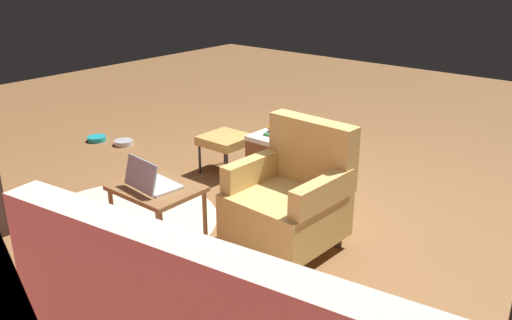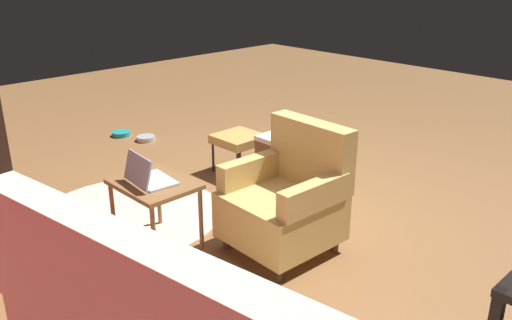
{
  "view_description": "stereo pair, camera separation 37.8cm",
  "coord_description": "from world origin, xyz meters",
  "px_view_note": "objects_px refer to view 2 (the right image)",
  "views": [
    {
      "loc": [
        -2.37,
        3.19,
        1.9
      ],
      "look_at": [
        -0.11,
        0.46,
        0.55
      ],
      "focal_mm": 37.7,
      "sensor_mm": 36.0,
      "label": 1
    },
    {
      "loc": [
        -2.65,
        2.93,
        1.9
      ],
      "look_at": [
        -0.11,
        0.46,
        0.55
      ],
      "focal_mm": 37.7,
      "sensor_mm": 36.0,
      "label": 2
    }
  ],
  "objects_px": {
    "laptop_desk": "(155,190)",
    "yellow_mug": "(294,124)",
    "armchair": "(287,200)",
    "ottoman": "(239,140)",
    "wicker_hamper": "(291,162)",
    "laptop": "(148,177)",
    "book_stack_hamper": "(292,132)",
    "pet_bowl_teal": "(121,134)",
    "tv_remote": "(289,130)",
    "pet_bowl_steel": "(146,138)"
  },
  "relations": [
    {
      "from": "tv_remote",
      "to": "pet_bowl_teal",
      "type": "xyz_separation_m",
      "value": [
        2.21,
        0.37,
        -0.47
      ]
    },
    {
      "from": "ottoman",
      "to": "book_stack_hamper",
      "type": "bearing_deg",
      "value": -174.33
    },
    {
      "from": "wicker_hamper",
      "to": "pet_bowl_teal",
      "type": "xyz_separation_m",
      "value": [
        2.31,
        0.29,
        -0.22
      ]
    },
    {
      "from": "yellow_mug",
      "to": "tv_remote",
      "type": "relative_size",
      "value": 0.62
    },
    {
      "from": "armchair",
      "to": "wicker_hamper",
      "type": "distance_m",
      "value": 1.02
    },
    {
      "from": "yellow_mug",
      "to": "ottoman",
      "type": "bearing_deg",
      "value": 6.13
    },
    {
      "from": "laptop",
      "to": "ottoman",
      "type": "relative_size",
      "value": 0.86
    },
    {
      "from": "tv_remote",
      "to": "pet_bowl_steel",
      "type": "xyz_separation_m",
      "value": [
        1.87,
        0.27,
        -0.47
      ]
    },
    {
      "from": "laptop_desk",
      "to": "pet_bowl_teal",
      "type": "relative_size",
      "value": 2.8
    },
    {
      "from": "armchair",
      "to": "book_stack_hamper",
      "type": "xyz_separation_m",
      "value": [
        0.66,
        -0.77,
        0.15
      ]
    },
    {
      "from": "wicker_hamper",
      "to": "tv_remote",
      "type": "xyz_separation_m",
      "value": [
        0.1,
        -0.08,
        0.25
      ]
    },
    {
      "from": "pet_bowl_steel",
      "to": "pet_bowl_teal",
      "type": "distance_m",
      "value": 0.35
    },
    {
      "from": "laptop",
      "to": "yellow_mug",
      "type": "xyz_separation_m",
      "value": [
        -0.0,
        -1.44,
        0.06
      ]
    },
    {
      "from": "yellow_mug",
      "to": "pet_bowl_steel",
      "type": "distance_m",
      "value": 2.07
    },
    {
      "from": "laptop_desk",
      "to": "ottoman",
      "type": "distance_m",
      "value": 1.47
    },
    {
      "from": "laptop",
      "to": "pet_bowl_steel",
      "type": "relative_size",
      "value": 1.72
    },
    {
      "from": "book_stack_hamper",
      "to": "yellow_mug",
      "type": "relative_size",
      "value": 2.68
    },
    {
      "from": "pet_bowl_steel",
      "to": "tv_remote",
      "type": "bearing_deg",
      "value": -171.92
    },
    {
      "from": "tv_remote",
      "to": "pet_bowl_teal",
      "type": "height_order",
      "value": "tv_remote"
    },
    {
      "from": "wicker_hamper",
      "to": "pet_bowl_steel",
      "type": "height_order",
      "value": "wicker_hamper"
    },
    {
      "from": "armchair",
      "to": "pet_bowl_teal",
      "type": "bearing_deg",
      "value": -9.14
    },
    {
      "from": "book_stack_hamper",
      "to": "pet_bowl_steel",
      "type": "relative_size",
      "value": 1.34
    },
    {
      "from": "pet_bowl_steel",
      "to": "pet_bowl_teal",
      "type": "bearing_deg",
      "value": 17.73
    },
    {
      "from": "pet_bowl_steel",
      "to": "yellow_mug",
      "type": "bearing_deg",
      "value": -174.46
    },
    {
      "from": "laptop",
      "to": "pet_bowl_teal",
      "type": "bearing_deg",
      "value": -26.16
    },
    {
      "from": "armchair",
      "to": "laptop_desk",
      "type": "height_order",
      "value": "armchair"
    },
    {
      "from": "laptop",
      "to": "book_stack_hamper",
      "type": "bearing_deg",
      "value": -89.57
    },
    {
      "from": "book_stack_hamper",
      "to": "tv_remote",
      "type": "bearing_deg",
      "value": -37.92
    },
    {
      "from": "wicker_hamper",
      "to": "ottoman",
      "type": "distance_m",
      "value": 0.61
    },
    {
      "from": "laptop_desk",
      "to": "ottoman",
      "type": "bearing_deg",
      "value": -65.19
    },
    {
      "from": "ottoman",
      "to": "pet_bowl_teal",
      "type": "relative_size",
      "value": 2.0
    },
    {
      "from": "armchair",
      "to": "laptop_desk",
      "type": "xyz_separation_m",
      "value": [
        0.65,
        0.62,
        0.06
      ]
    },
    {
      "from": "laptop",
      "to": "pet_bowl_steel",
      "type": "distance_m",
      "value": 2.4
    },
    {
      "from": "ottoman",
      "to": "wicker_hamper",
      "type": "bearing_deg",
      "value": -174.39
    },
    {
      "from": "laptop",
      "to": "ottoman",
      "type": "xyz_separation_m",
      "value": [
        0.61,
        -1.37,
        -0.22
      ]
    },
    {
      "from": "pet_bowl_steel",
      "to": "laptop",
      "type": "bearing_deg",
      "value": 147.88
    },
    {
      "from": "laptop",
      "to": "pet_bowl_steel",
      "type": "bearing_deg",
      "value": -32.12
    },
    {
      "from": "laptop_desk",
      "to": "yellow_mug",
      "type": "distance_m",
      "value": 1.41
    },
    {
      "from": "pet_bowl_teal",
      "to": "laptop",
      "type": "bearing_deg",
      "value": 153.84
    },
    {
      "from": "ottoman",
      "to": "pet_bowl_teal",
      "type": "distance_m",
      "value": 1.75
    },
    {
      "from": "laptop_desk",
      "to": "laptop",
      "type": "relative_size",
      "value": 1.62
    },
    {
      "from": "armchair",
      "to": "yellow_mug",
      "type": "height_order",
      "value": "armchair"
    },
    {
      "from": "armchair",
      "to": "yellow_mug",
      "type": "distance_m",
      "value": 1.04
    },
    {
      "from": "armchair",
      "to": "laptop",
      "type": "distance_m",
      "value": 0.94
    },
    {
      "from": "laptop",
      "to": "book_stack_hamper",
      "type": "relative_size",
      "value": 1.28
    },
    {
      "from": "pet_bowl_steel",
      "to": "wicker_hamper",
      "type": "bearing_deg",
      "value": -174.62
    },
    {
      "from": "laptop",
      "to": "book_stack_hamper",
      "type": "height_order",
      "value": "laptop"
    },
    {
      "from": "laptop_desk",
      "to": "pet_bowl_steel",
      "type": "distance_m",
      "value": 2.36
    },
    {
      "from": "laptop",
      "to": "ottoman",
      "type": "height_order",
      "value": "laptop"
    },
    {
      "from": "laptop_desk",
      "to": "pet_bowl_teal",
      "type": "distance_m",
      "value": 2.6
    }
  ]
}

